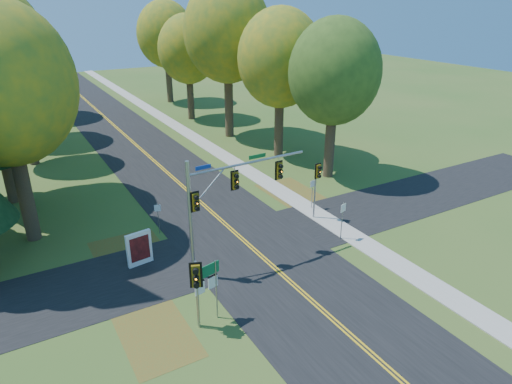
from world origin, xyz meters
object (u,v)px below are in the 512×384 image
info_kiosk (139,249)px  east_signal_pole (317,177)px  route_sign_cluster (206,282)px  traffic_mast (221,198)px

info_kiosk → east_signal_pole: bearing=-9.5°
route_sign_cluster → info_kiosk: (-1.22, 6.47, -1.20)m
east_signal_pole → route_sign_cluster: size_ratio=1.28×
traffic_mast → east_signal_pole: traffic_mast is taller
traffic_mast → route_sign_cluster: size_ratio=2.33×
east_signal_pole → route_sign_cluster: bearing=-148.0°
east_signal_pole → route_sign_cluster: east_signal_pole is taller
route_sign_cluster → info_kiosk: route_sign_cluster is taller
east_signal_pole → info_kiosk: (-11.99, 0.30, -2.04)m
east_signal_pole → traffic_mast: bearing=-162.0°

